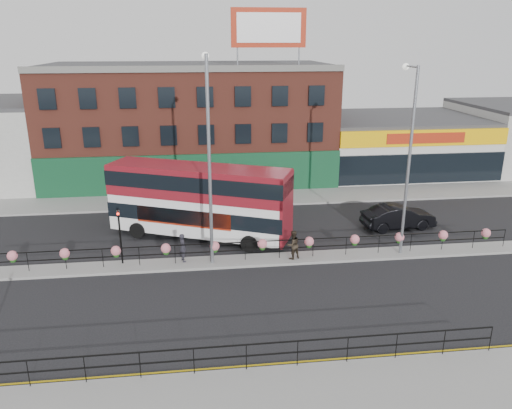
{
  "coord_description": "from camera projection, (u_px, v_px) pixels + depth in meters",
  "views": [
    {
      "loc": [
        -3.64,
        -26.33,
        12.23
      ],
      "look_at": [
        0.0,
        3.0,
        2.5
      ],
      "focal_mm": 35.0,
      "sensor_mm": 36.0,
      "label": 1
    }
  ],
  "objects": [
    {
      "name": "billboard",
      "position": [
        269.0,
        28.0,
        39.37
      ],
      "size": [
        6.0,
        0.29,
        4.4
      ],
      "color": "#A5240E",
      "rests_on": "brick_building"
    },
    {
      "name": "pedestrian_a",
      "position": [
        183.0,
        248.0,
        28.47
      ],
      "size": [
        0.88,
        0.82,
        1.68
      ],
      "primitive_type": "imported",
      "rotation": [
        0.0,
        0.0,
        1.94
      ],
      "color": "#23222B",
      "rests_on": "median"
    },
    {
      "name": "traffic_light_median",
      "position": [
        119.0,
        225.0,
        27.73
      ],
      "size": [
        0.15,
        0.28,
        3.65
      ],
      "color": "black",
      "rests_on": "median"
    },
    {
      "name": "median",
      "position": [
        262.0,
        260.0,
        29.05
      ],
      "size": [
        60.0,
        1.6,
        0.15
      ],
      "primitive_type": "cube",
      "color": "gray",
      "rests_on": "ground"
    },
    {
      "name": "south_railing",
      "position": [
        246.0,
        351.0,
        19.02
      ],
      "size": [
        20.04,
        0.05,
        1.12
      ],
      "color": "black",
      "rests_on": "south_pavement"
    },
    {
      "name": "lamp_column_west",
      "position": [
        209.0,
        144.0,
        26.69
      ],
      "size": [
        0.41,
        2.02,
        11.51
      ],
      "color": "gray",
      "rests_on": "median"
    },
    {
      "name": "south_pavement",
      "position": [
        308.0,
        400.0,
        17.74
      ],
      "size": [
        60.0,
        4.0,
        0.15
      ],
      "primitive_type": "cube",
      "color": "gray",
      "rests_on": "ground"
    },
    {
      "name": "double_decker_bus",
      "position": [
        199.0,
        195.0,
        31.69
      ],
      "size": [
        11.84,
        7.31,
        4.75
      ],
      "color": "white",
      "rests_on": "ground"
    },
    {
      "name": "north_pavement",
      "position": [
        242.0,
        198.0,
        40.36
      ],
      "size": [
        60.0,
        4.0,
        0.15
      ],
      "primitive_type": "cube",
      "color": "gray",
      "rests_on": "ground"
    },
    {
      "name": "supermarket",
      "position": [
        397.0,
        143.0,
        48.87
      ],
      "size": [
        15.0,
        12.25,
        5.3
      ],
      "color": "silver",
      "rests_on": "ground"
    },
    {
      "name": "brick_building",
      "position": [
        190.0,
        122.0,
        45.81
      ],
      "size": [
        25.0,
        12.21,
        10.3
      ],
      "color": "brown",
      "rests_on": "ground"
    },
    {
      "name": "car",
      "position": [
        398.0,
        217.0,
        33.95
      ],
      "size": [
        2.59,
        5.24,
        1.63
      ],
      "primitive_type": "imported",
      "rotation": [
        0.0,
        0.0,
        1.66
      ],
      "color": "black",
      "rests_on": "ground"
    },
    {
      "name": "lamp_column_east",
      "position": [
        408.0,
        146.0,
        28.09
      ],
      "size": [
        0.39,
        1.91,
        10.88
      ],
      "color": "gray",
      "rests_on": "median"
    },
    {
      "name": "ground",
      "position": [
        262.0,
        261.0,
        29.07
      ],
      "size": [
        120.0,
        120.0,
        0.0
      ],
      "primitive_type": "plane",
      "color": "black",
      "rests_on": "ground"
    },
    {
      "name": "median_railing",
      "position": [
        262.0,
        245.0,
        28.74
      ],
      "size": [
        30.04,
        0.56,
        1.23
      ],
      "color": "black",
      "rests_on": "median"
    },
    {
      "name": "yellow_line_outer",
      "position": [
        296.0,
        365.0,
        19.76
      ],
      "size": [
        60.0,
        0.1,
        0.01
      ],
      "primitive_type": "cube",
      "color": "gold",
      "rests_on": "ground"
    },
    {
      "name": "yellow_line_inner",
      "position": [
        295.0,
        362.0,
        19.93
      ],
      "size": [
        60.0,
        0.1,
        0.01
      ],
      "primitive_type": "cube",
      "color": "gold",
      "rests_on": "ground"
    },
    {
      "name": "pedestrian_b",
      "position": [
        293.0,
        245.0,
        28.81
      ],
      "size": [
        1.3,
        1.24,
        1.72
      ],
      "primitive_type": "imported",
      "rotation": [
        0.0,
        0.0,
        3.53
      ],
      "color": "black",
      "rests_on": "median"
    }
  ]
}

